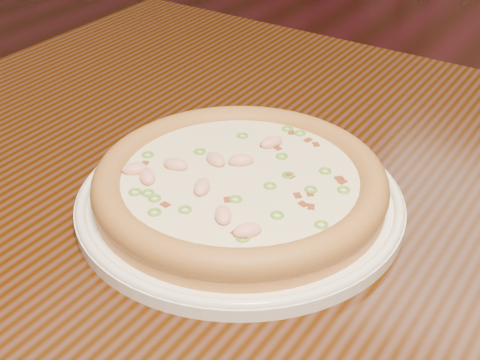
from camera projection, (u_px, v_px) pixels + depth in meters
The scene contains 4 objects.
ground at pixel (326, 352), 1.47m from camera, with size 9.00×9.00×0.00m, color black.
hero_table at pixel (369, 302), 0.66m from camera, with size 1.20×0.80×0.75m.
plate at pixel (240, 199), 0.62m from camera, with size 0.30×0.30×0.02m.
pizza at pixel (240, 183), 0.61m from camera, with size 0.27×0.27×0.03m.
Camera 1 is at (0.41, -0.97, 1.11)m, focal length 50.00 mm.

